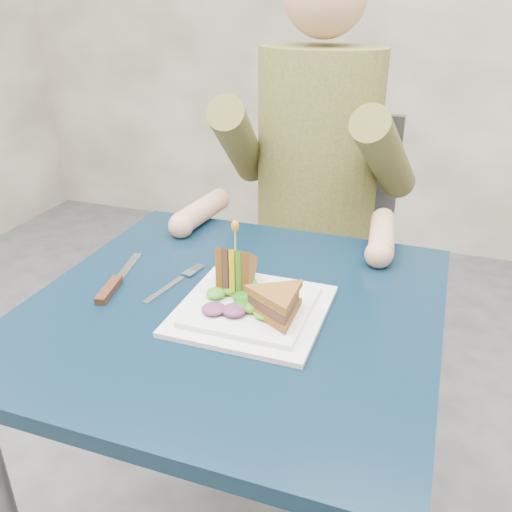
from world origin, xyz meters
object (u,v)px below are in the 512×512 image
at_px(knife, 113,285).
at_px(sandwich_flat, 277,303).
at_px(table, 234,339).
at_px(sandwich_upright, 236,271).
at_px(chair, 320,242).
at_px(diner, 317,132).
at_px(plate, 252,308).
at_px(fork, 173,284).

bearing_deg(knife, sandwich_flat, -3.24).
distance_m(table, sandwich_upright, 0.14).
xyz_separation_m(chair, knife, (-0.25, -0.76, 0.20)).
distance_m(diner, sandwich_flat, 0.69).
xyz_separation_m(chair, sandwich_upright, (-0.00, -0.71, 0.24)).
bearing_deg(knife, table, 5.66).
bearing_deg(chair, sandwich_upright, -90.36).
bearing_deg(knife, plate, 1.10).
xyz_separation_m(table, fork, (-0.14, 0.03, 0.08)).
relative_size(table, sandwich_upright, 5.21).
xyz_separation_m(table, plate, (0.04, -0.02, 0.09)).
bearing_deg(plate, chair, 93.34).
bearing_deg(diner, sandwich_flat, -81.56).
bearing_deg(diner, chair, 90.00).
relative_size(plate, fork, 1.46).
relative_size(sandwich_upright, knife, 0.65).
bearing_deg(knife, chair, 72.12).
bearing_deg(sandwich_flat, sandwich_upright, 145.89).
bearing_deg(sandwich_upright, chair, 89.64).
relative_size(table, plate, 2.88).
xyz_separation_m(chair, plate, (0.04, -0.75, 0.20)).
relative_size(chair, diner, 1.25).
relative_size(sandwich_flat, knife, 0.76).
distance_m(table, knife, 0.26).
bearing_deg(sandwich_upright, sandwich_flat, -34.11).
bearing_deg(knife, fork, 25.70).
height_order(sandwich_upright, knife, sandwich_upright).
relative_size(sandwich_upright, fork, 0.81).
bearing_deg(fork, sandwich_flat, -16.53).
bearing_deg(table, knife, -174.34).
height_order(chair, sandwich_flat, chair).
height_order(table, fork, fork).
xyz_separation_m(table, diner, (-0.00, 0.62, 0.26)).
bearing_deg(sandwich_upright, knife, -168.14).
xyz_separation_m(table, sandwich_upright, (-0.00, 0.03, 0.13)).
bearing_deg(sandwich_flat, table, 156.16).
xyz_separation_m(diner, knife, (-0.25, -0.65, -0.18)).
distance_m(diner, sandwich_upright, 0.61).
bearing_deg(sandwich_upright, plate, -42.93).
bearing_deg(sandwich_flat, fork, 163.47).
distance_m(diner, plate, 0.67).
bearing_deg(diner, fork, -103.10).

